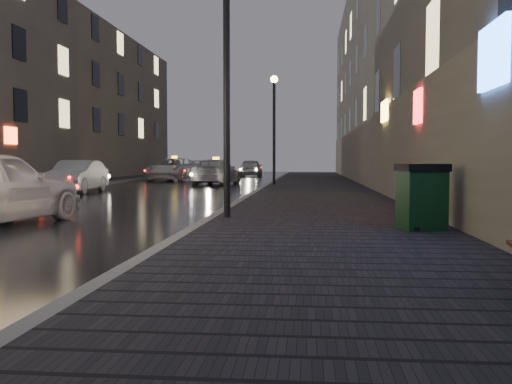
# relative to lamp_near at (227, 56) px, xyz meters

# --- Properties ---
(sidewalk) EXTENTS (4.60, 58.00, 0.15)m
(sidewalk) POSITION_rel_lamp_near_xyz_m (2.05, 15.00, -3.41)
(sidewalk) COLOR black
(sidewalk) RESTS_ON ground
(curb) EXTENTS (0.20, 58.00, 0.15)m
(curb) POSITION_rel_lamp_near_xyz_m (-0.35, 15.00, -3.41)
(curb) COLOR slate
(curb) RESTS_ON ground
(sidewalk_far) EXTENTS (2.40, 58.00, 0.15)m
(sidewalk_far) POSITION_rel_lamp_near_xyz_m (-10.55, 15.00, -3.41)
(sidewalk_far) COLOR black
(sidewalk_far) RESTS_ON ground
(curb_far) EXTENTS (0.20, 58.00, 0.15)m
(curb_far) POSITION_rel_lamp_near_xyz_m (-9.25, 15.00, -3.41)
(curb_far) COLOR slate
(curb_far) RESTS_ON ground
(building_near) EXTENTS (1.80, 50.00, 13.00)m
(building_near) POSITION_rel_lamp_near_xyz_m (5.25, 19.00, 3.01)
(building_near) COLOR #605B54
(building_near) RESTS_ON ground
(building_far_c) EXTENTS (6.00, 22.00, 11.00)m
(building_far_c) POSITION_rel_lamp_near_xyz_m (-15.35, 33.00, 2.01)
(building_far_c) COLOR #6B6051
(building_far_c) RESTS_ON ground
(lamp_near) EXTENTS (0.36, 0.36, 5.28)m
(lamp_near) POSITION_rel_lamp_near_xyz_m (0.00, 0.00, 0.00)
(lamp_near) COLOR black
(lamp_near) RESTS_ON sidewalk
(lamp_far) EXTENTS (0.36, 0.36, 5.28)m
(lamp_far) POSITION_rel_lamp_near_xyz_m (0.00, 16.00, 0.00)
(lamp_far) COLOR black
(lamp_far) RESTS_ON sidewalk
(trash_bin) EXTENTS (0.87, 0.87, 1.13)m
(trash_bin) POSITION_rel_lamp_near_xyz_m (3.64, -1.76, -2.76)
(trash_bin) COLOR black
(trash_bin) RESTS_ON sidewalk
(car_left_mid) EXTENTS (1.67, 4.16, 1.34)m
(car_left_mid) POSITION_rel_lamp_near_xyz_m (-7.77, 10.80, -2.82)
(car_left_mid) COLOR #A7A9B0
(car_left_mid) RESTS_ON ground
(taxi_mid) EXTENTS (2.41, 4.91, 1.37)m
(taxi_mid) POSITION_rel_lamp_near_xyz_m (-3.34, 18.94, -2.80)
(taxi_mid) COLOR #BCBBC2
(taxi_mid) RESTS_ON ground
(taxi_far) EXTENTS (3.12, 5.59, 1.48)m
(taxi_far) POSITION_rel_lamp_near_xyz_m (-7.03, 24.69, -2.75)
(taxi_far) COLOR #BBBBC2
(taxi_far) RESTS_ON ground
(car_far) EXTENTS (1.78, 4.19, 1.41)m
(car_far) POSITION_rel_lamp_near_xyz_m (-2.97, 33.98, -2.78)
(car_far) COLOR #97969E
(car_far) RESTS_ON ground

